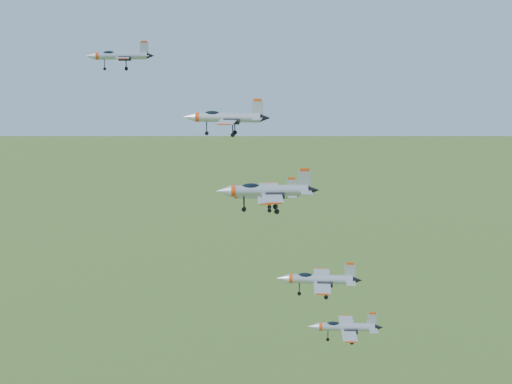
{
  "coord_description": "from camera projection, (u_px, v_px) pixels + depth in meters",
  "views": [
    {
      "loc": [
        -1.51,
        -97.95,
        153.31
      ],
      "look_at": [
        6.16,
        -1.85,
        130.53
      ],
      "focal_mm": 50.0,
      "sensor_mm": 36.0,
      "label": 1
    }
  ],
  "objects": [
    {
      "name": "jet_lead",
      "position": [
        119.0,
        56.0,
        107.97
      ],
      "size": [
        10.43,
        8.64,
        2.79
      ],
      "rotation": [
        0.0,
        0.0,
        0.08
      ],
      "color": "#A5A9B1"
    },
    {
      "name": "jet_left_high",
      "position": [
        225.0,
        117.0,
        103.2
      ],
      "size": [
        12.86,
        10.79,
        3.45
      ],
      "rotation": [
        0.0,
        0.0,
        -0.18
      ],
      "color": "#A5A9B1"
    },
    {
      "name": "jet_right_high",
      "position": [
        266.0,
        190.0,
        81.25
      ],
      "size": [
        11.94,
        9.84,
        3.2
      ],
      "rotation": [
        0.0,
        0.0,
        -0.04
      ],
      "color": "#A5A9B1"
    },
    {
      "name": "jet_left_low",
      "position": [
        262.0,
        194.0,
        103.71
      ],
      "size": [
        11.86,
        9.84,
        3.17
      ],
      "rotation": [
        0.0,
        0.0,
        -0.09
      ],
      "color": "#A5A9B1"
    },
    {
      "name": "jet_right_low",
      "position": [
        318.0,
        279.0,
        93.72
      ],
      "size": [
        11.36,
        9.5,
        3.04
      ],
      "rotation": [
        0.0,
        0.0,
        -0.15
      ],
      "color": "#A5A9B1"
    },
    {
      "name": "jet_trail",
      "position": [
        344.0,
        327.0,
        104.44
      ],
      "size": [
        11.09,
        9.22,
        2.96
      ],
      "rotation": [
        0.0,
        0.0,
        -0.11
      ],
      "color": "#A5A9B1"
    }
  ]
}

